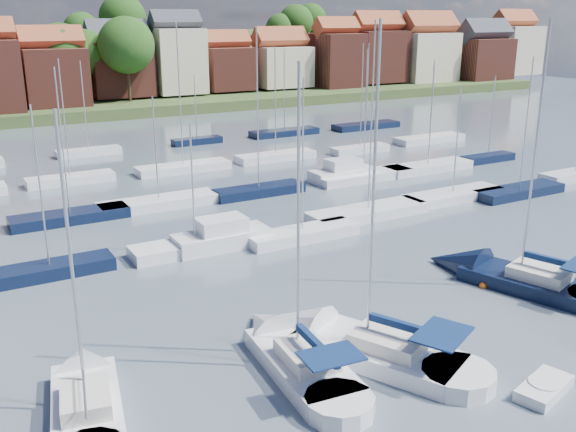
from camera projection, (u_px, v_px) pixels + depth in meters
ground at (189, 180)px, 65.46m from camera, size 260.00×260.00×0.00m
sailboat_left at (290, 353)px, 31.16m from camera, size 4.07×11.63×15.49m
sailboat_centre at (347, 343)px, 32.07m from camera, size 8.54×13.05×17.37m
sailboat_navy at (503, 277)px, 40.24m from camera, size 6.97×12.95×17.31m
sailboat_far at (86, 396)px, 27.65m from camera, size 4.65×10.80×13.91m
tender at (544, 388)px, 28.35m from camera, size 3.41×2.26×0.68m
buoy_c at (468, 384)px, 29.13m from camera, size 0.44×0.44×0.44m
buoy_d at (546, 378)px, 29.66m from camera, size 0.43×0.43×0.43m
buoy_e at (483, 288)px, 39.50m from camera, size 0.48×0.48×0.48m
buoy_g at (62, 431)px, 25.88m from camera, size 0.55×0.55×0.55m
buoy_h at (458, 333)px, 33.80m from camera, size 0.48×0.48×0.48m
marina_field at (226, 184)px, 62.21m from camera, size 79.62×41.41×15.93m
far_shore_town at (44, 70)px, 141.98m from camera, size 212.46×90.00×22.27m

